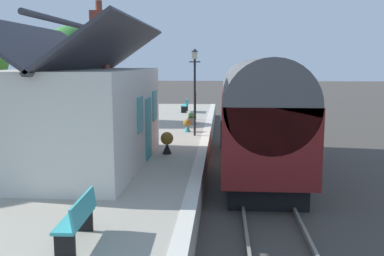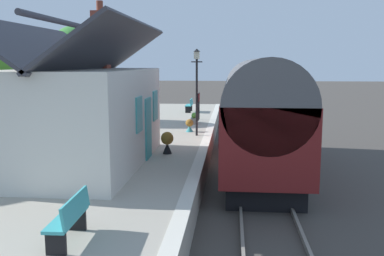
{
  "view_description": "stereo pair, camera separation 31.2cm",
  "coord_description": "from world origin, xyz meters",
  "px_view_note": "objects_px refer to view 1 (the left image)",
  "views": [
    {
      "loc": [
        -17.83,
        0.43,
        4.18
      ],
      "look_at": [
        -3.01,
        1.5,
        1.89
      ],
      "focal_mm": 39.82,
      "sensor_mm": 36.0,
      "label": 1
    },
    {
      "loc": [
        -17.8,
        0.12,
        4.18
      ],
      "look_at": [
        -3.01,
        1.5,
        1.89
      ],
      "focal_mm": 39.82,
      "sensor_mm": 36.0,
      "label": 2
    }
  ],
  "objects_px": {
    "tree_mid_background": "(70,62)",
    "station_building": "(82,114)",
    "bench_platform_end": "(78,218)",
    "train": "(257,114)",
    "planter_bench_left": "(167,142)",
    "bench_by_lamp": "(186,105)",
    "planter_bench_right": "(187,125)",
    "planter_edge_far": "(191,118)",
    "lamp_post_platform": "(195,76)",
    "station_sign_board": "(195,100)"
  },
  "relations": [
    {
      "from": "tree_mid_background",
      "to": "station_building",
      "type": "bearing_deg",
      "value": -158.39
    },
    {
      "from": "bench_platform_end",
      "to": "station_building",
      "type": "bearing_deg",
      "value": 17.36
    },
    {
      "from": "bench_platform_end",
      "to": "train",
      "type": "bearing_deg",
      "value": -23.36
    },
    {
      "from": "bench_platform_end",
      "to": "planter_bench_left",
      "type": "xyz_separation_m",
      "value": [
        7.81,
        -0.62,
        -0.03
      ]
    },
    {
      "from": "tree_mid_background",
      "to": "bench_by_lamp",
      "type": "bearing_deg",
      "value": -49.29
    },
    {
      "from": "bench_platform_end",
      "to": "planter_bench_right",
      "type": "bearing_deg",
      "value": -4.17
    },
    {
      "from": "planter_edge_far",
      "to": "lamp_post_platform",
      "type": "height_order",
      "value": "lamp_post_platform"
    },
    {
      "from": "planter_edge_far",
      "to": "lamp_post_platform",
      "type": "xyz_separation_m",
      "value": [
        -3.81,
        -0.45,
        2.42
      ]
    },
    {
      "from": "train",
      "to": "planter_bench_left",
      "type": "relative_size",
      "value": 13.0
    },
    {
      "from": "station_building",
      "to": "planter_edge_far",
      "type": "xyz_separation_m",
      "value": [
        9.6,
        -2.79,
        -1.38
      ]
    },
    {
      "from": "planter_bench_right",
      "to": "planter_edge_far",
      "type": "relative_size",
      "value": 0.7
    },
    {
      "from": "bench_platform_end",
      "to": "station_sign_board",
      "type": "bearing_deg",
      "value": -3.55
    },
    {
      "from": "bench_platform_end",
      "to": "planter_edge_far",
      "type": "height_order",
      "value": "bench_platform_end"
    },
    {
      "from": "train",
      "to": "tree_mid_background",
      "type": "distance_m",
      "value": 12.05
    },
    {
      "from": "tree_mid_background",
      "to": "planter_bench_right",
      "type": "bearing_deg",
      "value": -114.67
    },
    {
      "from": "bench_platform_end",
      "to": "planter_bench_right",
      "type": "xyz_separation_m",
      "value": [
        12.83,
        -0.94,
        -0.17
      ]
    },
    {
      "from": "station_building",
      "to": "bench_by_lamp",
      "type": "height_order",
      "value": "station_building"
    },
    {
      "from": "planter_bench_left",
      "to": "planter_edge_far",
      "type": "bearing_deg",
      "value": -2.19
    },
    {
      "from": "planter_bench_right",
      "to": "station_sign_board",
      "type": "xyz_separation_m",
      "value": [
        4.15,
        -0.12,
        0.88
      ]
    },
    {
      "from": "station_building",
      "to": "bench_platform_end",
      "type": "distance_m",
      "value": 6.38
    },
    {
      "from": "bench_by_lamp",
      "to": "planter_bench_left",
      "type": "bearing_deg",
      "value": -177.91
    },
    {
      "from": "planter_bench_right",
      "to": "planter_bench_left",
      "type": "xyz_separation_m",
      "value": [
        -5.02,
        0.32,
        0.14
      ]
    },
    {
      "from": "bench_by_lamp",
      "to": "bench_platform_end",
      "type": "bearing_deg",
      "value": 179.63
    },
    {
      "from": "planter_edge_far",
      "to": "bench_by_lamp",
      "type": "bearing_deg",
      "value": 8.16
    },
    {
      "from": "planter_bench_right",
      "to": "tree_mid_background",
      "type": "distance_m",
      "value": 8.01
    },
    {
      "from": "station_sign_board",
      "to": "tree_mid_background",
      "type": "relative_size",
      "value": 0.25
    },
    {
      "from": "bench_by_lamp",
      "to": "planter_bench_right",
      "type": "relative_size",
      "value": 2.2
    },
    {
      "from": "planter_bench_left",
      "to": "station_sign_board",
      "type": "height_order",
      "value": "station_sign_board"
    },
    {
      "from": "train",
      "to": "planter_bench_left",
      "type": "xyz_separation_m",
      "value": [
        -1.33,
        3.33,
        -0.89
      ]
    },
    {
      "from": "planter_bench_left",
      "to": "lamp_post_platform",
      "type": "distance_m",
      "value": 4.63
    },
    {
      "from": "planter_edge_far",
      "to": "lamp_post_platform",
      "type": "bearing_deg",
      "value": -173.28
    },
    {
      "from": "train",
      "to": "station_sign_board",
      "type": "bearing_deg",
      "value": 20.25
    },
    {
      "from": "bench_platform_end",
      "to": "bench_by_lamp",
      "type": "bearing_deg",
      "value": -0.37
    },
    {
      "from": "bench_by_lamp",
      "to": "planter_edge_far",
      "type": "xyz_separation_m",
      "value": [
        -5.45,
        -0.78,
        -0.19
      ]
    },
    {
      "from": "planter_bench_left",
      "to": "tree_mid_background",
      "type": "bearing_deg",
      "value": 38.39
    },
    {
      "from": "station_building",
      "to": "station_sign_board",
      "type": "relative_size",
      "value": 4.83
    },
    {
      "from": "station_building",
      "to": "planter_bench_right",
      "type": "distance_m",
      "value": 7.52
    },
    {
      "from": "planter_edge_far",
      "to": "station_building",
      "type": "bearing_deg",
      "value": 163.81
    },
    {
      "from": "lamp_post_platform",
      "to": "station_sign_board",
      "type": "relative_size",
      "value": 2.48
    },
    {
      "from": "bench_by_lamp",
      "to": "tree_mid_background",
      "type": "height_order",
      "value": "tree_mid_background"
    },
    {
      "from": "station_building",
      "to": "lamp_post_platform",
      "type": "distance_m",
      "value": 6.72
    },
    {
      "from": "bench_platform_end",
      "to": "lamp_post_platform",
      "type": "relative_size",
      "value": 0.36
    },
    {
      "from": "planter_bench_left",
      "to": "lamp_post_platform",
      "type": "relative_size",
      "value": 0.21
    },
    {
      "from": "planter_bench_left",
      "to": "bench_platform_end",
      "type": "bearing_deg",
      "value": 175.46
    },
    {
      "from": "lamp_post_platform",
      "to": "tree_mid_background",
      "type": "relative_size",
      "value": 0.63
    },
    {
      "from": "bench_by_lamp",
      "to": "lamp_post_platform",
      "type": "xyz_separation_m",
      "value": [
        -9.26,
        -1.23,
        2.23
      ]
    },
    {
      "from": "planter_edge_far",
      "to": "bench_platform_end",
      "type": "bearing_deg",
      "value": 176.63
    },
    {
      "from": "planter_bench_right",
      "to": "planter_edge_far",
      "type": "xyz_separation_m",
      "value": [
        2.76,
        0.02,
        -0.02
      ]
    },
    {
      "from": "planter_edge_far",
      "to": "tree_mid_background",
      "type": "relative_size",
      "value": 0.15
    },
    {
      "from": "station_building",
      "to": "bench_platform_end",
      "type": "relative_size",
      "value": 5.36
    }
  ]
}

